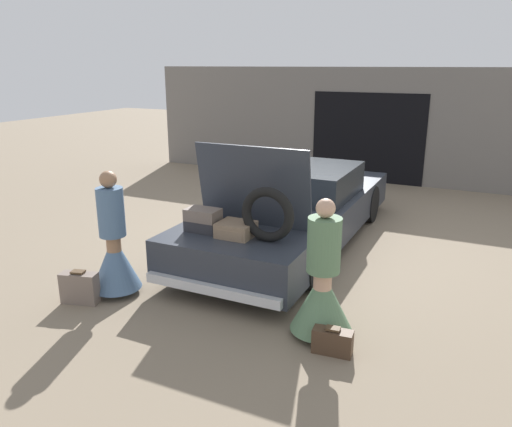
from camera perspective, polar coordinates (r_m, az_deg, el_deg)
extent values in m
plane|color=#7F705B|center=(8.44, 4.32, -3.18)|extent=(40.00, 40.00, 0.00)
cube|color=slate|center=(12.86, 12.76, 9.78)|extent=(12.00, 0.12, 2.80)
cube|color=black|center=(12.83, 12.60, 8.42)|extent=(2.80, 0.02, 2.20)
cube|color=#2D333D|center=(8.29, 4.39, -0.19)|extent=(1.93, 5.38, 0.56)
cube|color=#1E2328|center=(8.45, 5.27, 3.81)|extent=(1.70, 1.72, 0.49)
cylinder|color=black|center=(10.14, 3.08, 2.27)|extent=(0.18, 0.68, 0.68)
cylinder|color=black|center=(9.63, 12.96, 1.08)|extent=(0.18, 0.68, 0.68)
cylinder|color=black|center=(7.34, -6.78, -3.53)|extent=(0.18, 0.68, 0.68)
cylinder|color=black|center=(6.62, 6.54, -5.84)|extent=(0.18, 0.68, 0.68)
cube|color=silver|center=(6.05, -5.15, -8.65)|extent=(1.83, 0.10, 0.12)
cube|color=#2D333D|center=(6.67, -0.37, 3.12)|extent=(1.64, 0.23, 1.12)
cube|color=#2D2D33|center=(6.63, -6.05, -1.40)|extent=(0.45, 0.28, 0.15)
cube|color=#8C7259|center=(6.39, -2.30, -1.83)|extent=(0.45, 0.39, 0.19)
cube|color=#75665B|center=(6.58, -6.09, -0.13)|extent=(0.44, 0.29, 0.16)
cube|color=#8C7259|center=(6.40, -2.23, -2.07)|extent=(0.36, 0.40, 0.13)
torus|color=black|center=(6.13, 1.32, -0.13)|extent=(0.70, 0.12, 0.70)
cylinder|color=#997051|center=(6.69, -15.76, -5.63)|extent=(0.18, 0.18, 0.79)
cone|color=slate|center=(6.68, -15.79, -5.32)|extent=(0.63, 0.63, 0.71)
cylinder|color=slate|center=(6.46, -16.25, 0.15)|extent=(0.33, 0.33, 0.62)
sphere|color=#997051|center=(6.36, -16.55, 3.76)|extent=(0.21, 0.21, 0.21)
cylinder|color=tan|center=(5.54, 7.51, -10.15)|extent=(0.20, 0.20, 0.75)
cone|color=#567A56|center=(5.52, 7.53, -9.80)|extent=(0.68, 0.68, 0.68)
cylinder|color=#567A56|center=(5.27, 7.79, -3.59)|extent=(0.36, 0.36, 0.60)
sphere|color=tan|center=(5.15, 7.97, 0.60)|extent=(0.20, 0.20, 0.20)
cube|color=#75665B|center=(6.64, -19.50, -8.02)|extent=(0.49, 0.30, 0.39)
cube|color=#4C3823|center=(6.55, -19.68, -6.30)|extent=(0.18, 0.15, 0.02)
cube|color=#473323|center=(5.34, 8.73, -14.28)|extent=(0.42, 0.20, 0.26)
cube|color=#4C3823|center=(5.27, 8.81, -12.87)|extent=(0.15, 0.11, 0.02)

